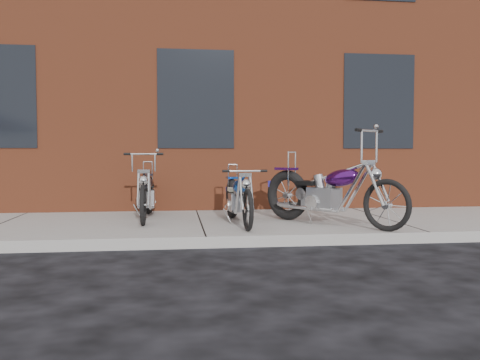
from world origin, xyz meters
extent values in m
plane|color=black|center=(0.00, 0.00, 0.00)|extent=(120.00, 120.00, 0.00)
cube|color=gray|center=(0.00, 1.50, 0.07)|extent=(22.00, 3.00, 0.15)
cube|color=brown|center=(0.00, 8.00, 4.00)|extent=(22.00, 10.00, 8.00)
torus|color=black|center=(1.48, 1.36, 0.55)|extent=(0.61, 0.72, 0.79)
torus|color=black|center=(2.55, 0.01, 0.51)|extent=(0.50, 0.61, 0.71)
cube|color=gray|center=(1.92, 0.81, 0.53)|extent=(0.51, 0.54, 0.33)
ellipsoid|color=#43115C|center=(2.11, 0.57, 0.85)|extent=(0.60, 0.65, 0.34)
cube|color=black|center=(1.74, 1.04, 0.75)|extent=(0.40, 0.40, 0.07)
cylinder|color=silver|center=(2.47, 0.12, 0.80)|extent=(0.23, 0.28, 0.59)
cylinder|color=silver|center=(2.38, 0.23, 1.52)|extent=(0.49, 0.40, 0.03)
cylinder|color=silver|center=(1.54, 1.29, 0.96)|extent=(0.03, 0.03, 0.53)
cylinder|color=silver|center=(1.87, 1.08, 0.39)|extent=(0.65, 0.81, 0.05)
torus|color=black|center=(0.54, 1.68, 0.47)|extent=(0.15, 0.65, 0.64)
torus|color=black|center=(0.60, 0.27, 0.44)|extent=(0.09, 0.58, 0.58)
cube|color=gray|center=(0.56, 1.11, 0.46)|extent=(0.27, 0.37, 0.27)
ellipsoid|color=#124DB8|center=(0.57, 0.85, 0.72)|extent=(0.25, 0.50, 0.27)
cube|color=beige|center=(0.55, 1.34, 0.64)|extent=(0.23, 0.26, 0.05)
cylinder|color=silver|center=(0.59, 0.39, 0.68)|extent=(0.05, 0.26, 0.48)
cylinder|color=silver|center=(0.59, 0.50, 0.96)|extent=(0.49, 0.05, 0.03)
cylinder|color=silver|center=(0.54, 1.61, 0.81)|extent=(0.02, 0.02, 0.43)
cylinder|color=silver|center=(0.66, 1.31, 0.35)|extent=(0.08, 0.81, 0.04)
torus|color=black|center=(-0.85, 2.42, 0.48)|extent=(0.13, 0.67, 0.67)
torus|color=black|center=(-0.85, 0.96, 0.45)|extent=(0.07, 0.60, 0.60)
cube|color=gray|center=(-0.85, 1.83, 0.48)|extent=(0.26, 0.37, 0.28)
ellipsoid|color=black|center=(-0.85, 1.57, 0.74)|extent=(0.24, 0.51, 0.29)
cube|color=black|center=(-0.85, 2.07, 0.66)|extent=(0.22, 0.26, 0.06)
cylinder|color=silver|center=(-0.85, 1.08, 0.70)|extent=(0.04, 0.27, 0.50)
cylinder|color=silver|center=(-0.85, 1.20, 1.20)|extent=(0.51, 0.03, 0.03)
cylinder|color=silver|center=(-0.85, 2.35, 0.84)|extent=(0.02, 0.02, 0.45)
cylinder|color=silver|center=(-0.74, 2.03, 0.35)|extent=(0.04, 0.84, 0.04)
camera|label=1|loc=(-0.38, -6.38, 1.21)|focal=38.00mm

